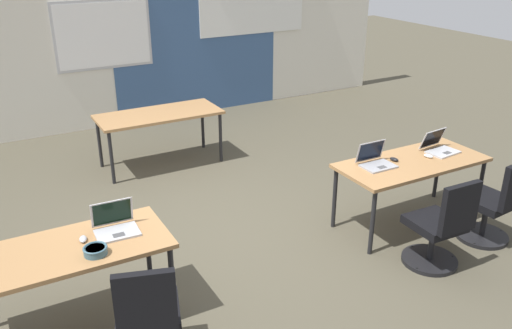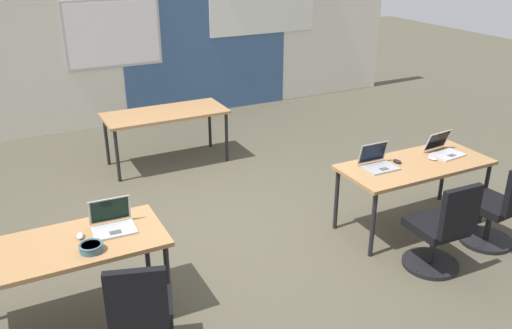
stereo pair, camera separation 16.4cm
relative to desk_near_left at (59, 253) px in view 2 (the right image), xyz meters
The scene contains 15 objects.
ground_plane 1.96m from the desk_near_left, 18.92° to the left, with size 24.00×24.00×0.00m.
back_wall_assembly 5.18m from the desk_near_left, 69.39° to the left, with size 10.00×0.27×2.80m.
desk_near_left is the anchor object (origin of this frame).
desk_near_right 3.50m from the desk_near_left, ahead, with size 1.60×0.70×0.72m.
desk_far_center 3.30m from the desk_near_left, 57.99° to the left, with size 1.60×0.70×0.72m.
laptop_near_right_inner 3.09m from the desk_near_left, ahead, with size 0.33×0.29×0.23m.
mouse_near_right_inner 3.34m from the desk_near_left, ahead, with size 0.07×0.11×0.03m.
chair_near_right_inner 3.26m from the desk_near_left, 13.53° to the right, with size 0.52×0.55×0.92m.
laptop_near_right_end 3.94m from the desk_near_left, ahead, with size 0.36×0.34×0.23m.
mouse_near_right_end 3.71m from the desk_near_left, ahead, with size 0.08×0.11×0.03m.
chair_near_right_end 4.04m from the desk_near_left, ahead, with size 0.52×0.56×0.92m.
laptop_near_left_inner 0.45m from the desk_near_left, ahead, with size 0.34×0.29×0.24m.
mouse_near_left_inner 0.20m from the desk_near_left, 13.84° to the left, with size 0.08×0.11×0.03m.
chair_near_left_inner 0.86m from the desk_near_left, 59.43° to the right, with size 0.55×0.60×0.92m.
snack_bowl 0.30m from the desk_near_left, 41.71° to the right, with size 0.18×0.18×0.06m.
Camera 2 is at (-1.98, -4.37, 2.88)m, focal length 37.75 mm.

